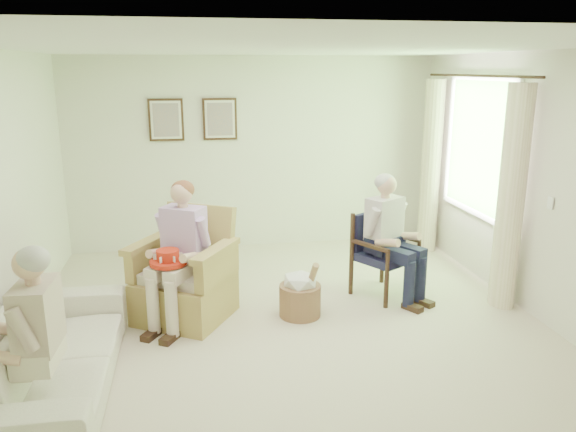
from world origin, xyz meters
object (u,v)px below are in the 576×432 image
(wicker_armchair, at_px, (185,284))
(sofa, at_px, (53,354))
(person_dark, at_px, (389,229))
(person_sofa, at_px, (31,332))
(hatbox, at_px, (300,293))
(red_hat, at_px, (168,259))
(person_wicker, at_px, (182,244))
(wood_armchair, at_px, (383,250))

(wicker_armchair, height_order, sofa, wicker_armchair)
(wicker_armchair, bearing_deg, person_dark, 33.83)
(person_sofa, height_order, hatbox, person_sofa)
(red_hat, bearing_deg, person_dark, 10.83)
(person_sofa, bearing_deg, hatbox, 128.60)
(sofa, xyz_separation_m, red_hat, (0.85, 0.92, 0.40))
(sofa, height_order, hatbox, sofa)
(person_dark, relative_size, red_hat, 3.90)
(person_wicker, relative_size, person_sofa, 1.07)
(red_hat, bearing_deg, person_wicker, 51.81)
(sofa, xyz_separation_m, person_dark, (3.14, 1.36, 0.45))
(wicker_armchair, xyz_separation_m, hatbox, (1.14, -0.19, -0.11))
(sofa, bearing_deg, person_dark, -66.67)
(wood_armchair, xyz_separation_m, person_dark, (0.00, -0.15, 0.28))
(person_dark, bearing_deg, wicker_armchair, 152.14)
(person_wicker, distance_m, red_hat, 0.23)
(red_hat, bearing_deg, hatbox, 5.42)
(hatbox, bearing_deg, person_sofa, -144.60)
(sofa, xyz_separation_m, person_sofa, (-0.00, -0.47, 0.42))
(wicker_armchair, xyz_separation_m, wood_armchair, (2.16, 0.28, 0.14))
(sofa, bearing_deg, red_hat, -42.82)
(wicker_armchair, distance_m, person_sofa, 2.00)
(wicker_armchair, xyz_separation_m, person_wicker, (0.00, -0.14, 0.46))
(wood_armchair, height_order, red_hat, wood_armchair)
(sofa, xyz_separation_m, person_wicker, (0.98, 1.08, 0.49))
(wood_armchair, distance_m, hatbox, 1.15)
(hatbox, bearing_deg, red_hat, -174.58)
(wood_armchair, xyz_separation_m, hatbox, (-1.02, -0.47, -0.25))
(person_sofa, bearing_deg, wood_armchair, 125.36)
(wicker_armchair, distance_m, wood_armchair, 2.18)
(person_sofa, bearing_deg, red_hat, 151.75)
(wicker_armchair, xyz_separation_m, sofa, (-0.98, -1.23, -0.03))
(red_hat, relative_size, hatbox, 0.55)
(sofa, height_order, red_hat, red_hat)
(sofa, relative_size, red_hat, 6.38)
(hatbox, bearing_deg, sofa, -153.97)
(person_dark, bearing_deg, person_sofa, 178.95)
(wicker_armchair, relative_size, person_dark, 0.82)
(person_wicker, xyz_separation_m, red_hat, (-0.13, -0.17, -0.09))
(person_sofa, height_order, red_hat, person_sofa)
(person_sofa, relative_size, red_hat, 3.78)
(red_hat, height_order, hatbox, red_hat)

